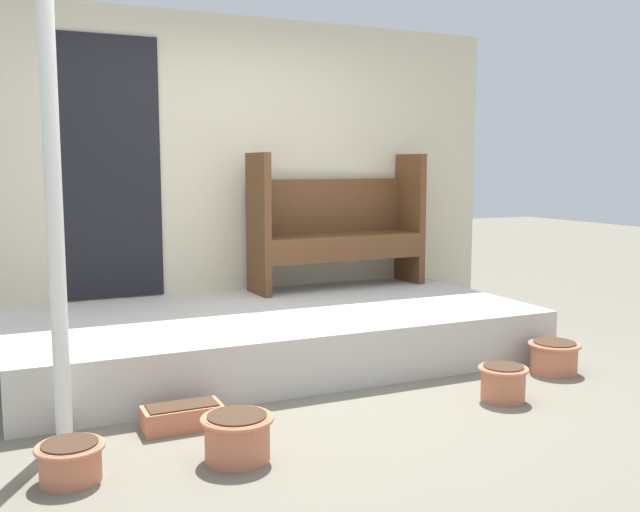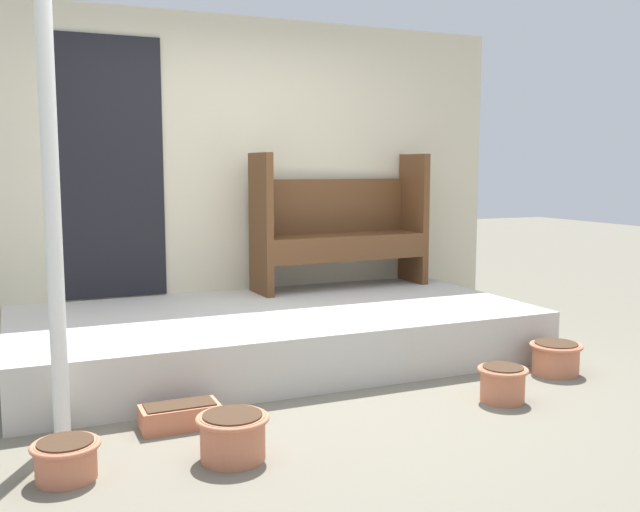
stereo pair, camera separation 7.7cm
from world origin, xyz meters
The scene contains 10 objects.
ground_plane centered at (0.00, 0.00, 0.00)m, with size 24.00×24.00×0.00m, color #706B5B.
porch_slab centered at (0.08, 0.91, 0.18)m, with size 3.63×1.83×0.36m.
house_wall centered at (0.04, 1.86, 1.30)m, with size 4.83×0.08×2.60m.
support_post centered at (-1.45, -0.12, 1.14)m, with size 0.08×0.08×2.29m.
bench centered at (0.92, 1.60, 0.92)m, with size 1.53×0.47×1.13m.
flower_pot_left centered at (-1.47, -0.63, 0.10)m, with size 0.31×0.31×0.18m.
flower_pot_middle centered at (-0.73, -0.72, 0.12)m, with size 0.35×0.35×0.22m.
flower_pot_right centered at (0.99, -0.54, 0.12)m, with size 0.30×0.30×0.21m.
flower_pot_far_right centered at (1.68, -0.22, 0.12)m, with size 0.35×0.35×0.21m.
planter_box_rect centered at (-0.87, -0.20, 0.06)m, with size 0.42×0.20×0.13m.
Camera 2 is at (-1.64, -3.86, 1.38)m, focal length 40.00 mm.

